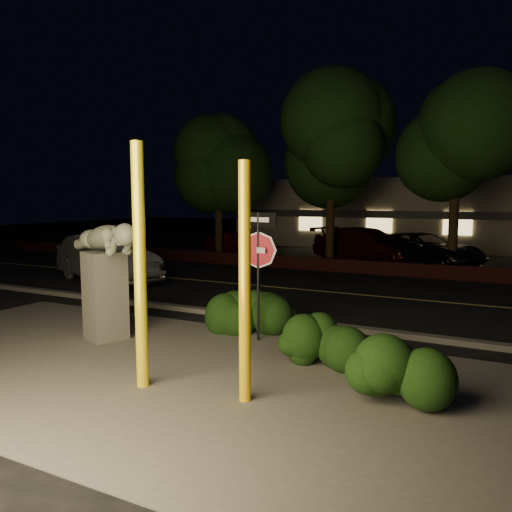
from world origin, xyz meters
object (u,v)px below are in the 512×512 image
(yellow_pole_right, at_px, (245,284))
(parked_car_dark, at_px, (422,250))
(sculpture, at_px, (105,267))
(parked_car_red, at_px, (238,244))
(signpost, at_px, (258,250))
(silver_sedan, at_px, (107,258))
(yellow_pole_left, at_px, (140,267))
(parked_car_darkred, at_px, (368,245))

(yellow_pole_right, distance_m, parked_car_dark, 15.47)
(sculpture, relative_size, parked_car_red, 0.62)
(yellow_pole_right, relative_size, parked_car_red, 0.87)
(sculpture, bearing_deg, parked_car_red, 130.85)
(yellow_pole_right, distance_m, parked_car_red, 17.62)
(signpost, bearing_deg, yellow_pole_right, -54.13)
(yellow_pole_right, relative_size, silver_sedan, 0.68)
(yellow_pole_left, bearing_deg, yellow_pole_right, 8.10)
(yellow_pole_left, bearing_deg, parked_car_dark, 84.16)
(silver_sedan, height_order, parked_car_darkred, silver_sedan)
(parked_car_dark, bearing_deg, signpost, -162.16)
(sculpture, bearing_deg, yellow_pole_right, 1.88)
(silver_sedan, distance_m, parked_car_darkred, 11.41)
(silver_sedan, xyz_separation_m, parked_car_red, (0.43, 8.47, -0.15))
(sculpture, distance_m, silver_sedan, 7.44)
(sculpture, relative_size, silver_sedan, 0.48)
(signpost, xyz_separation_m, sculpture, (-2.79, -1.29, -0.36))
(parked_car_dark, bearing_deg, silver_sedan, 156.59)
(yellow_pole_left, xyz_separation_m, parked_car_red, (-7.03, 15.53, -1.18))
(parked_car_red, xyz_separation_m, parked_car_darkred, (6.20, 0.81, 0.11))
(parked_car_red, bearing_deg, sculpture, -140.05)
(yellow_pole_right, relative_size, parked_car_darkred, 0.63)
(signpost, xyz_separation_m, parked_car_dark, (1.16, 12.68, -1.11))
(yellow_pole_right, height_order, silver_sedan, yellow_pole_right)
(sculpture, height_order, parked_car_dark, sculpture)
(signpost, distance_m, parked_car_darkred, 13.45)
(sculpture, distance_m, parked_car_dark, 14.54)
(yellow_pole_left, distance_m, yellow_pole_right, 1.66)
(sculpture, distance_m, parked_car_red, 14.63)
(yellow_pole_right, bearing_deg, parked_car_darkred, 98.74)
(sculpture, bearing_deg, silver_sedan, 155.82)
(parked_car_darkred, bearing_deg, sculpture, -165.34)
(yellow_pole_left, relative_size, sculpture, 1.53)
(silver_sedan, height_order, parked_car_dark, silver_sedan)
(parked_car_darkred, distance_m, parked_car_dark, 2.53)
(parked_car_dark, bearing_deg, sculpture, -172.71)
(silver_sedan, bearing_deg, sculpture, -114.70)
(silver_sedan, bearing_deg, parked_car_dark, -24.88)
(parked_car_red, bearing_deg, parked_car_darkred, -61.32)
(yellow_pole_left, relative_size, parked_car_dark, 0.71)
(signpost, xyz_separation_m, silver_sedan, (-7.91, 4.06, -1.02))
(parked_car_darkred, bearing_deg, parked_car_dark, -84.86)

